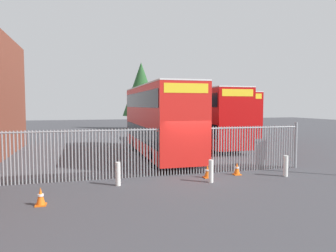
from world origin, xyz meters
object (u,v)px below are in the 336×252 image
double_decker_bus_behind_fence_right (223,113)px  traffic_cone_by_gate (207,171)px  bollard_near_left (118,174)px  bollard_near_right (286,166)px  double_decker_bus_near_gate (159,118)px  bollard_center_front (211,171)px  double_decker_bus_behind_fence_left (205,115)px  traffic_cone_near_kerb (237,169)px  traffic_cone_mid_forecourt (41,197)px

double_decker_bus_behind_fence_right → traffic_cone_by_gate: 18.37m
bollard_near_left → bollard_near_right: bearing=-2.9°
double_decker_bus_near_gate → bollard_center_front: size_ratio=11.38×
double_decker_bus_near_gate → double_decker_bus_behind_fence_left: 6.18m
double_decker_bus_near_gate → double_decker_bus_behind_fence_left: bearing=40.3°
bollard_near_left → traffic_cone_near_kerb: bollard_near_left is taller
traffic_cone_by_gate → traffic_cone_mid_forecourt: bearing=-162.2°
bollard_center_front → traffic_cone_mid_forecourt: bearing=-168.4°
bollard_near_left → traffic_cone_by_gate: bollard_near_left is taller
double_decker_bus_behind_fence_left → bollard_near_left: (-7.95, -10.49, -1.95)m
double_decker_bus_near_gate → bollard_center_front: 7.29m
bollard_center_front → traffic_cone_mid_forecourt: 6.60m
double_decker_bus_behind_fence_right → bollard_center_front: (-8.55, -17.03, -1.95)m
bollard_center_front → bollard_near_right: (3.69, 0.13, 0.00)m
bollard_near_left → bollard_near_right: size_ratio=1.00×
double_decker_bus_behind_fence_right → traffic_cone_by_gate: size_ratio=18.32×
double_decker_bus_near_gate → bollard_near_right: (4.25, -6.87, -1.95)m
bollard_center_front → traffic_cone_mid_forecourt: size_ratio=1.61×
bollard_near_right → traffic_cone_mid_forecourt: size_ratio=1.61×
double_decker_bus_behind_fence_left → traffic_cone_mid_forecourt: size_ratio=18.32×
double_decker_bus_behind_fence_right → double_decker_bus_near_gate: bearing=-132.2°
double_decker_bus_near_gate → bollard_near_left: (-3.24, -6.49, -1.95)m
traffic_cone_by_gate → traffic_cone_mid_forecourt: same height
double_decker_bus_near_gate → traffic_cone_by_gate: (0.73, -6.19, -2.13)m
traffic_cone_by_gate → traffic_cone_mid_forecourt: 6.97m
traffic_cone_by_gate → traffic_cone_near_kerb: bearing=6.8°
traffic_cone_by_gate → double_decker_bus_behind_fence_right: bearing=62.7°
traffic_cone_by_gate → traffic_cone_mid_forecourt: size_ratio=1.00×
double_decker_bus_behind_fence_right → traffic_cone_near_kerb: double_decker_bus_behind_fence_right is taller
bollard_center_front → double_decker_bus_near_gate: bearing=94.5°
double_decker_bus_near_gate → traffic_cone_near_kerb: bearing=-69.2°
bollard_near_right → traffic_cone_by_gate: bollard_near_right is taller
bollard_near_left → traffic_cone_mid_forecourt: size_ratio=1.61×
double_decker_bus_behind_fence_right → bollard_near_left: size_ratio=11.38×
double_decker_bus_near_gate → bollard_center_front: double_decker_bus_near_gate is taller
double_decker_bus_behind_fence_left → bollard_near_left: 13.30m
double_decker_bus_near_gate → bollard_near_left: size_ratio=11.38×
double_decker_bus_near_gate → double_decker_bus_behind_fence_left: same height
bollard_center_front → double_decker_bus_behind_fence_left: bearing=69.3°
traffic_cone_mid_forecourt → traffic_cone_near_kerb: 8.51m
bollard_center_front → traffic_cone_near_kerb: size_ratio=1.61×
bollard_center_front → traffic_cone_near_kerb: (1.72, 1.00, -0.19)m
bollard_near_left → double_decker_bus_behind_fence_left: bearing=52.8°
bollard_near_left → bollard_center_front: (3.79, -0.51, 0.00)m
double_decker_bus_near_gate → double_decker_bus_behind_fence_right: size_ratio=1.00×
bollard_near_left → traffic_cone_mid_forecourt: bollard_near_left is taller
bollard_near_right → traffic_cone_by_gate: 3.59m
double_decker_bus_behind_fence_right → traffic_cone_mid_forecourt: 23.80m
double_decker_bus_near_gate → traffic_cone_mid_forecourt: bearing=-125.4°
bollard_near_left → traffic_cone_by_gate: 3.99m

